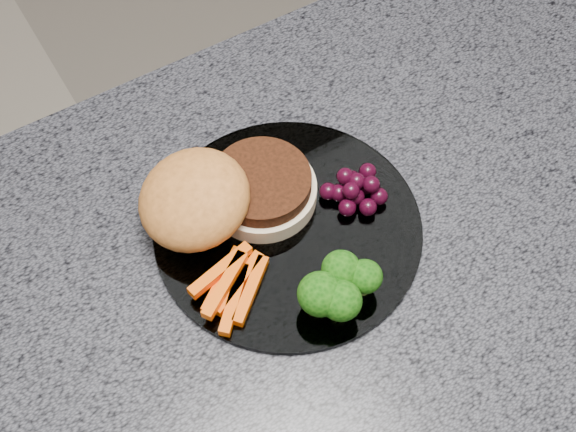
% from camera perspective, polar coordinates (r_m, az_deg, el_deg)
% --- Properties ---
extents(island_cabinet, '(1.20, 0.60, 0.86)m').
position_cam_1_polar(island_cabinet, '(1.20, 1.69, -14.13)').
color(island_cabinet, '#533A1C').
rests_on(island_cabinet, ground).
extents(countertop, '(1.20, 0.60, 0.04)m').
position_cam_1_polar(countertop, '(0.78, 2.52, -3.83)').
color(countertop, '#484952').
rests_on(countertop, island_cabinet).
extents(plate, '(0.26, 0.26, 0.01)m').
position_cam_1_polar(plate, '(0.78, 0.00, -0.91)').
color(plate, white).
rests_on(plate, countertop).
extents(burger, '(0.18, 0.13, 0.06)m').
position_cam_1_polar(burger, '(0.76, -4.93, 1.31)').
color(burger, beige).
rests_on(burger, plate).
extents(carrot_sticks, '(0.08, 0.08, 0.02)m').
position_cam_1_polar(carrot_sticks, '(0.74, -4.01, -4.88)').
color(carrot_sticks, '#FF5904').
rests_on(carrot_sticks, plate).
extents(broccoli, '(0.08, 0.06, 0.05)m').
position_cam_1_polar(broccoli, '(0.71, 3.56, -5.12)').
color(broccoli, olive).
rests_on(broccoli, plate).
extents(grape_bunch, '(0.06, 0.05, 0.03)m').
position_cam_1_polar(grape_bunch, '(0.78, 4.86, 1.90)').
color(grape_bunch, black).
rests_on(grape_bunch, plate).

